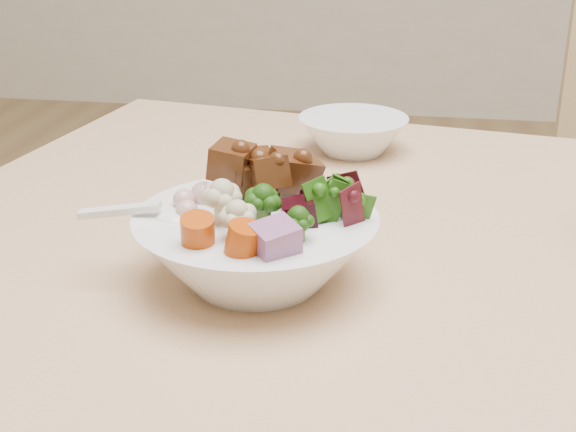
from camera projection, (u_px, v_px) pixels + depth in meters
The scene contains 3 objects.
food_bowl at pixel (258, 244), 0.70m from camera, with size 0.21×0.21×0.11m.
soup_spoon at pixel (161, 216), 0.68m from camera, with size 0.11×0.03×0.02m.
side_bowl at pixel (353, 135), 1.03m from camera, with size 0.14×0.14×0.05m, color white, non-canonical shape.
Camera 1 is at (-0.23, -0.69, 1.03)m, focal length 50.00 mm.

